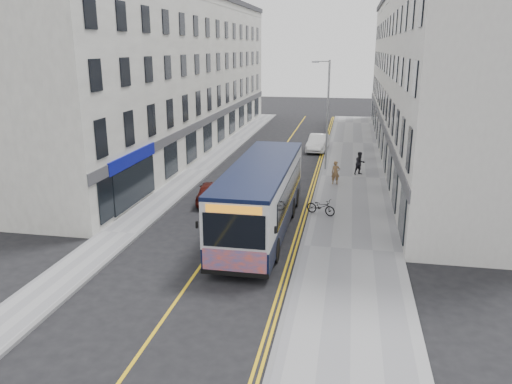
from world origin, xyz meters
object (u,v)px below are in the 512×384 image
at_px(city_bus, 262,195).
at_px(pedestrian_near, 336,173).
at_px(bicycle, 321,207).
at_px(pedestrian_far, 360,163).
at_px(car_white, 318,143).
at_px(car_maroon, 211,192).
at_px(streetlamp, 327,111).

height_order(city_bus, pedestrian_near, city_bus).
bearing_deg(city_bus, pedestrian_near, 70.23).
distance_m(bicycle, pedestrian_near, 6.47).
xyz_separation_m(pedestrian_far, car_white, (-3.53, 8.55, -0.22)).
distance_m(pedestrian_far, car_maroon, 11.77).
height_order(pedestrian_far, car_maroon, pedestrian_far).
bearing_deg(pedestrian_near, city_bus, -121.44).
bearing_deg(streetlamp, pedestrian_near, -77.33).
bearing_deg(car_maroon, pedestrian_far, -145.66).
xyz_separation_m(bicycle, pedestrian_far, (2.16, 9.37, 0.38)).
relative_size(pedestrian_near, car_white, 0.35).
relative_size(streetlamp, car_white, 1.83).
bearing_deg(pedestrian_near, pedestrian_far, 49.55).
bearing_deg(car_white, pedestrian_far, -62.83).
bearing_deg(city_bus, car_white, 86.15).
bearing_deg(pedestrian_near, streetlamp, 90.99).
bearing_deg(pedestrian_near, car_white, 87.86).
bearing_deg(pedestrian_far, pedestrian_near, -150.85).
distance_m(streetlamp, car_maroon, 11.68).
xyz_separation_m(streetlamp, pedestrian_near, (0.94, -4.20, -3.49)).
bearing_deg(pedestrian_near, bicycle, -106.55).
bearing_deg(pedestrian_far, bicycle, -135.05).
bearing_deg(car_white, city_bus, -89.15).
distance_m(streetlamp, pedestrian_near, 5.54).
bearing_deg(pedestrian_far, city_bus, -144.13).
xyz_separation_m(bicycle, car_white, (-1.38, 17.92, 0.16)).
height_order(streetlamp, pedestrian_far, streetlamp).
relative_size(city_bus, pedestrian_far, 7.28).
height_order(city_bus, car_maroon, city_bus).
relative_size(bicycle, pedestrian_near, 1.08).
height_order(car_white, car_maroon, car_white).
height_order(streetlamp, bicycle, streetlamp).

